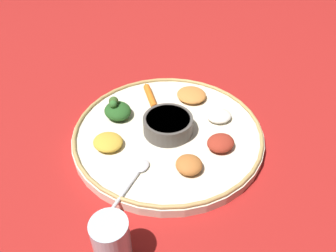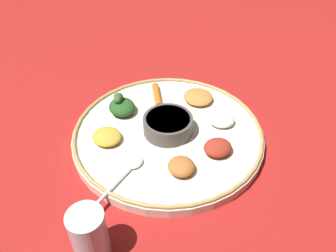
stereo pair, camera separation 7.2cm
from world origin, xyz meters
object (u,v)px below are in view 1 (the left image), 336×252
center_bowl (168,124)px  greens_pile (117,110)px  drinking_glass (112,245)px  carrot_near_spoon (150,95)px  spoon (134,178)px

center_bowl → greens_pile: size_ratio=1.58×
greens_pile → drinking_glass: size_ratio=0.70×
center_bowl → carrot_near_spoon: (0.02, 0.13, -0.01)m
drinking_glass → center_bowl: bearing=42.9°
center_bowl → spoon: center_bowl is taller
spoon → greens_pile: bearing=74.6°
center_bowl → greens_pile: greens_pile is taller
center_bowl → carrot_near_spoon: bearing=79.2°
spoon → carrot_near_spoon: carrot_near_spoon is taller
spoon → drinking_glass: drinking_glass is taller
center_bowl → drinking_glass: bearing=-137.1°
greens_pile → drinking_glass: 0.33m
greens_pile → carrot_near_spoon: size_ratio=0.66×
center_bowl → greens_pile: 0.13m
spoon → drinking_glass: bearing=-128.4°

